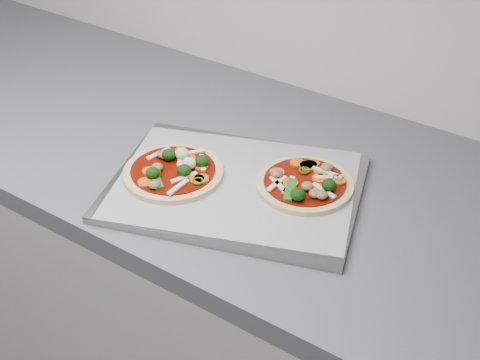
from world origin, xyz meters
The scene contains 6 objects.
base_cabinet centered at (0.00, 1.30, 0.43)m, with size 3.60×0.60×0.86m, color #B0B0AE.
countertop centered at (0.00, 1.30, 0.88)m, with size 3.60×0.60×0.04m, color #56565D.
baking_tray centered at (0.41, 1.22, 0.91)m, with size 0.41×0.30×0.01m, color gray.
parchment centered at (0.41, 1.22, 0.91)m, with size 0.39×0.28×0.00m, color #A0A0A6.
pizza_left centered at (0.31, 1.18, 0.93)m, with size 0.17×0.17×0.03m.
pizza_right centered at (0.51, 1.27, 0.92)m, with size 0.22×0.22×0.03m.
Camera 1 is at (0.92, 0.48, 1.56)m, focal length 50.00 mm.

